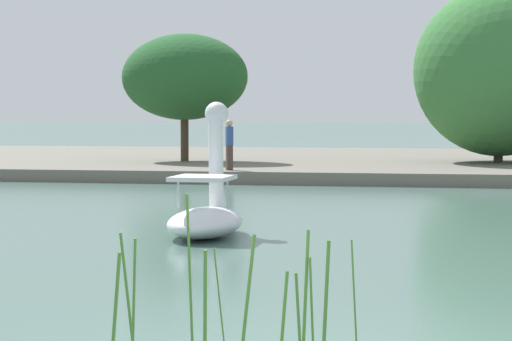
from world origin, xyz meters
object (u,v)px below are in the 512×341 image
swan_boat (207,210)px  tree_sapling_by_fence (184,77)px  tree_willow_near_path (499,71)px  person_on_path (229,144)px

swan_boat → tree_sapling_by_fence: bearing=105.8°
swan_boat → tree_willow_near_path: (6.64, 21.17, 3.48)m
swan_boat → tree_willow_near_path: bearing=72.6°
person_on_path → tree_willow_near_path: bearing=37.3°
tree_willow_near_path → person_on_path: tree_willow_near_path is taller
swan_boat → tree_willow_near_path: 22.46m
tree_sapling_by_fence → person_on_path: (3.06, -5.76, -2.47)m
tree_willow_near_path → person_on_path: (-9.22, -7.03, -2.67)m
swan_boat → tree_willow_near_path: tree_willow_near_path is taller
tree_sapling_by_fence → tree_willow_near_path: bearing=5.9°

